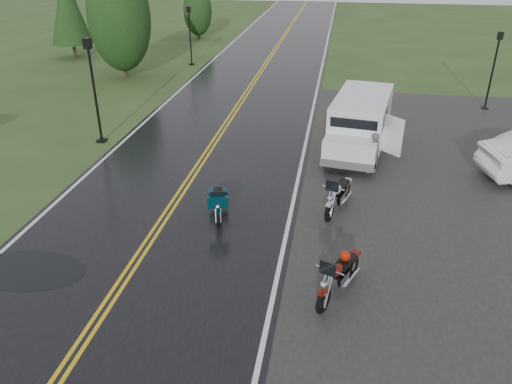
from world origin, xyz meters
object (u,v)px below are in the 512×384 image
Objects in this scene: motorcycle_silver at (330,204)px; van_white at (329,137)px; lamp_post_near_left at (95,92)px; lamp_post_far_left at (190,36)px; motorcycle_teal at (218,212)px; lamp_post_far_right at (493,71)px; motorcycle_red at (324,291)px; person_at_van at (373,154)px.

van_white is at bearing 109.60° from motorcycle_silver.
lamp_post_far_left is (-0.18, 14.31, -0.26)m from lamp_post_near_left.
lamp_post_near_left is 1.14× the size of lamp_post_far_left.
motorcycle_teal is 0.44× the size of lamp_post_near_left.
motorcycle_silver is at bearing -120.20° from lamp_post_far_right.
motorcycle_silver is (3.21, 0.86, 0.08)m from motorcycle_teal.
motorcycle_red is 13.57m from lamp_post_near_left.
motorcycle_teal is 3.33m from motorcycle_silver.
van_white is at bearing -4.68° from lamp_post_near_left.
motorcycle_red is 1.15× the size of motorcycle_teal.
motorcycle_red is at bearing -72.83° from motorcycle_silver.
lamp_post_far_left is at bearing 158.09° from lamp_post_far_right.
van_white is 1.47× the size of lamp_post_far_right.
motorcycle_silver is 0.57× the size of lamp_post_far_right.
van_white is 1.30× the size of lamp_post_near_left.
motorcycle_silver is 0.51× the size of lamp_post_near_left.
person_at_van is 0.36× the size of lamp_post_near_left.
lamp_post_near_left reaches higher than motorcycle_teal.
lamp_post_near_left is (-11.11, 1.38, 1.39)m from person_at_van.
motorcycle_silver is at bearing -78.30° from van_white.
motorcycle_red is 1.42× the size of person_at_van.
van_white is 3.64× the size of person_at_van.
motorcycle_red is 8.58m from van_white.
lamp_post_far_right is at bearing -157.00° from person_at_van.
motorcycle_silver is at bearing 1.54° from motorcycle_teal.
motorcycle_red is at bearing -58.89° from motorcycle_teal.
lamp_post_far_left is (-6.68, 20.37, 1.33)m from motorcycle_teal.
lamp_post_far_left is at bearing 131.79° from van_white.
van_white is at bearing -132.69° from lamp_post_far_right.
person_at_van is at bearing -11.48° from van_white.
person_at_van is 0.41× the size of lamp_post_far_left.
motorcycle_teal is 6.57m from person_at_van.
motorcycle_teal is 17.13m from lamp_post_far_right.
motorcycle_red is 8.09m from person_at_van.
lamp_post_far_right is at bearing 56.39° from van_white.
person_at_van reaches higher than motorcycle_silver.
lamp_post_far_right is (10.54, 13.44, 1.34)m from motorcycle_teal.
lamp_post_far_right is at bearing -21.91° from lamp_post_far_left.
motorcycle_silver is at bearing -63.11° from lamp_post_far_left.
motorcycle_teal is 0.34× the size of van_white.
van_white is 11.13m from lamp_post_far_right.
lamp_post_near_left reaches higher than person_at_van.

